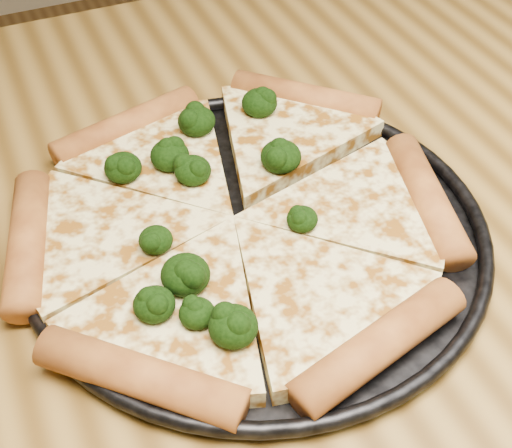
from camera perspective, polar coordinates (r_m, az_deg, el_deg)
name	(u,v)px	position (r m, az deg, el deg)	size (l,w,h in m)	color
dining_table	(381,307)	(0.65, 9.59, -6.34)	(1.20, 0.90, 0.75)	olive
pizza_pan	(256,232)	(0.57, 0.00, -0.61)	(0.36, 0.36, 0.02)	black
pizza	(235,216)	(0.56, -1.59, 0.62)	(0.36, 0.36, 0.03)	#F1E594
broccoli_florets	(206,197)	(0.56, -3.88, 2.11)	(0.19, 0.25, 0.03)	black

